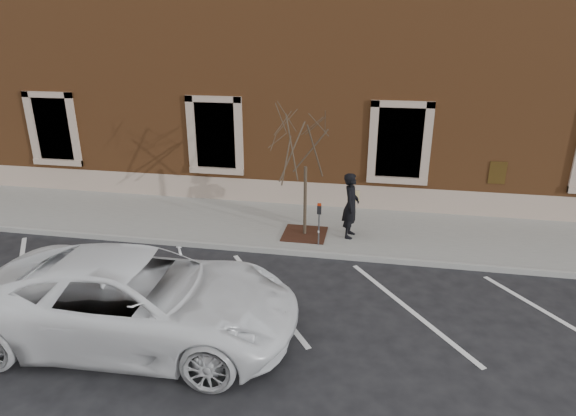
% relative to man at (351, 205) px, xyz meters
% --- Properties ---
extents(ground, '(120.00, 120.00, 0.00)m').
position_rel_man_xyz_m(ground, '(-1.70, -1.15, -1.09)').
color(ground, '#28282B').
rests_on(ground, ground).
extents(sidewalk_near, '(40.00, 3.50, 0.15)m').
position_rel_man_xyz_m(sidewalk_near, '(-1.70, 0.60, -1.01)').
color(sidewalk_near, '#999790').
rests_on(sidewalk_near, ground).
extents(curb_near, '(40.00, 0.12, 0.15)m').
position_rel_man_xyz_m(curb_near, '(-1.70, -1.20, -1.01)').
color(curb_near, '#9E9E99').
rests_on(curb_near, ground).
extents(parking_stripes, '(28.00, 4.40, 0.01)m').
position_rel_man_xyz_m(parking_stripes, '(-1.70, -3.35, -1.09)').
color(parking_stripes, silver).
rests_on(parking_stripes, ground).
extents(building_civic, '(40.00, 8.62, 8.00)m').
position_rel_man_xyz_m(building_civic, '(-1.70, 6.59, 2.91)').
color(building_civic, brown).
rests_on(building_civic, ground).
extents(man, '(0.53, 0.73, 1.88)m').
position_rel_man_xyz_m(man, '(0.00, 0.00, 0.00)').
color(man, black).
rests_on(man, sidewalk_near).
extents(parking_meter, '(0.11, 0.08, 1.21)m').
position_rel_man_xyz_m(parking_meter, '(-0.80, -0.76, -0.10)').
color(parking_meter, '#595B60').
rests_on(parking_meter, sidewalk_near).
extents(tree_grate, '(1.23, 1.23, 0.03)m').
position_rel_man_xyz_m(tree_grate, '(-1.28, -0.12, -0.92)').
color(tree_grate, '#371811').
rests_on(tree_grate, sidewalk_near).
extents(sapling, '(2.22, 2.22, 3.70)m').
position_rel_man_xyz_m(sapling, '(-1.28, -0.12, 1.65)').
color(sapling, '#433828').
rests_on(sapling, sidewalk_near).
extents(white_truck, '(6.37, 3.18, 1.73)m').
position_rel_man_xyz_m(white_truck, '(-3.77, -5.36, -0.22)').
color(white_truck, white).
rests_on(white_truck, ground).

